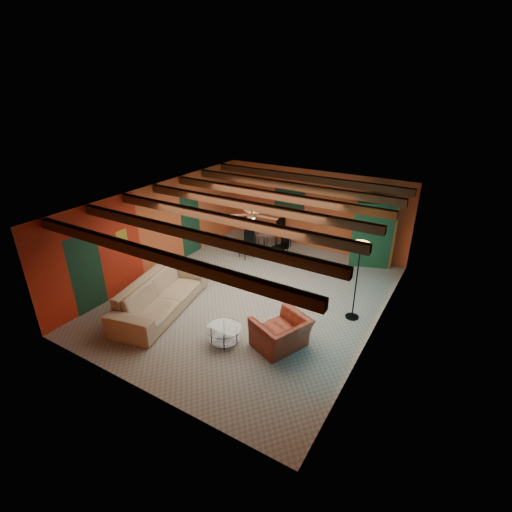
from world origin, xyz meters
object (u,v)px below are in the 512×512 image
Objects in this scene: vase at (266,221)px; coffee_table at (224,335)px; sofa at (161,295)px; armchair at (281,333)px; dining_table at (266,238)px; potted_plant at (380,195)px; armoire at (374,234)px; floor_lamp at (356,282)px.

coffee_table is at bearing -71.08° from vase.
armchair is (3.30, 0.26, -0.07)m from sofa.
dining_table is (0.50, 4.51, 0.08)m from sofa.
sofa is 3.31m from armchair.
potted_plant is (3.86, 5.44, 1.84)m from sofa.
armchair is 5.25m from armoire.
armchair is 0.57× the size of dining_table.
potted_plant is (1.71, 5.71, 2.07)m from coffee_table.
coffee_table is (2.14, -0.27, -0.23)m from sofa.
dining_table is 3.89× the size of potted_plant.
vase reaches higher than sofa.
armoire reaches higher than coffee_table.
coffee_table is 4.10× the size of vase.
dining_table is 3.51m from armoire.
floor_lamp is at bearing -102.14° from armoire.
armchair is at bearing 24.46° from coffee_table.
floor_lamp is 3.98× the size of potted_plant.
vase is at bearing -18.37° from sofa.
armchair is at bearing -56.72° from vase.
coffee_table is 0.40× the size of dining_table.
sofa is at bearing -96.36° from vase.
sofa is 4.86m from floor_lamp.
floor_lamp is (1.01, 1.93, 0.65)m from armchair.
armchair is 0.56× the size of armoire.
potted_plant reaches higher than dining_table.
vase is (-3.35, -0.93, -1.15)m from potted_plant.
coffee_table is 3.37m from floor_lamp.
armchair is at bearing -116.17° from armoire.
dining_table reaches higher than armchair.
dining_table is 0.61m from vase.
floor_lamp is at bearing -31.51° from vase.
potted_plant is at bearing 97.86° from floor_lamp.
floor_lamp is (4.31, 2.18, 0.58)m from sofa.
coffee_table is at bearing -109.15° from sofa.
sofa is 1.51× the size of dining_table.
armchair is 0.55× the size of floor_lamp.
coffee_table is 5.07m from dining_table.
coffee_table is 0.39× the size of floor_lamp.
armoire is (1.71, 5.71, 0.81)m from coffee_table.
armoire reaches higher than dining_table.
armchair is 1.41× the size of coffee_table.
armoire is at bearing 15.44° from dining_table.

